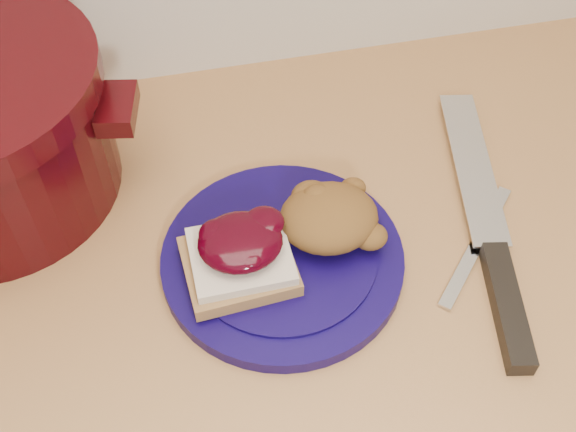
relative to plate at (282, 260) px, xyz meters
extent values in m
cylinder|color=#0C043C|center=(0.00, 0.00, 0.00)|extent=(0.25, 0.25, 0.02)
cube|color=olive|center=(-0.04, -0.01, 0.02)|extent=(0.11, 0.10, 0.02)
cube|color=beige|center=(-0.04, -0.01, 0.03)|extent=(0.09, 0.08, 0.01)
ellipsoid|color=black|center=(-0.04, -0.01, 0.05)|extent=(0.08, 0.07, 0.02)
ellipsoid|color=brown|center=(0.05, 0.01, 0.04)|extent=(0.10, 0.09, 0.05)
cube|color=black|center=(0.19, -0.10, 0.00)|extent=(0.05, 0.14, 0.02)
cube|color=silver|center=(0.23, 0.08, 0.00)|extent=(0.08, 0.23, 0.00)
cube|color=silver|center=(0.20, -0.02, 0.00)|extent=(0.13, 0.13, 0.00)
cube|color=black|center=(-0.13, 0.14, 0.10)|extent=(0.05, 0.07, 0.02)
camera|label=1|loc=(-0.08, -0.40, 0.58)|focal=45.00mm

